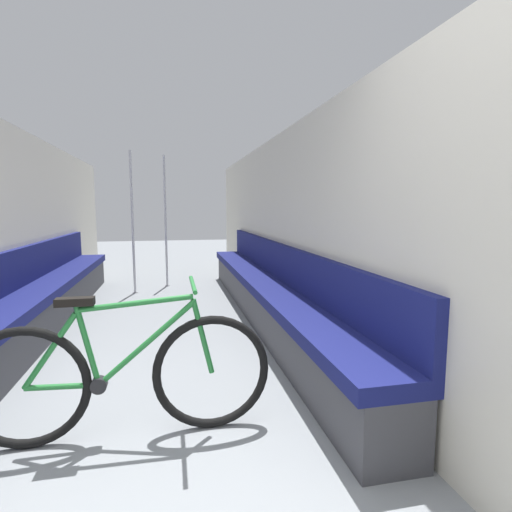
{
  "coord_description": "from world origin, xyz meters",
  "views": [
    {
      "loc": [
        0.16,
        -1.18,
        1.33
      ],
      "look_at": [
        0.82,
        1.93,
        0.94
      ],
      "focal_mm": 28.0,
      "sensor_mm": 36.0,
      "label": 1
    }
  ],
  "objects": [
    {
      "name": "bench_seat_row_right",
      "position": [
        1.23,
        3.3,
        0.31
      ],
      "size": [
        0.45,
        5.75,
        0.9
      ],
      "color": "#3D3D42",
      "rests_on": "ground"
    },
    {
      "name": "wall_left",
      "position": [
        -1.49,
        3.25,
        1.09
      ],
      "size": [
        0.1,
        9.71,
        2.19
      ],
      "primitive_type": "cube",
      "color": "beige",
      "rests_on": "ground"
    },
    {
      "name": "wall_right",
      "position": [
        1.49,
        3.25,
        1.09
      ],
      "size": [
        0.1,
        9.71,
        2.19
      ],
      "primitive_type": "cube",
      "color": "beige",
      "rests_on": "ground"
    },
    {
      "name": "grab_pole_near",
      "position": [
        -0.41,
        5.15,
        1.06
      ],
      "size": [
        0.08,
        0.08,
        2.17
      ],
      "color": "gray",
      "rests_on": "ground"
    },
    {
      "name": "bench_seat_row_left",
      "position": [
        -1.23,
        3.3,
        0.31
      ],
      "size": [
        0.45,
        5.75,
        0.9
      ],
      "color": "#3D3D42",
      "rests_on": "ground"
    },
    {
      "name": "grab_pole_far",
      "position": [
        0.08,
        5.62,
        1.06
      ],
      "size": [
        0.08,
        0.08,
        2.17
      ],
      "color": "gray",
      "rests_on": "ground"
    },
    {
      "name": "bicycle",
      "position": [
        -0.14,
        1.1,
        0.37
      ],
      "size": [
        1.71,
        0.46,
        0.9
      ],
      "rotation": [
        0.0,
        0.0,
        0.07
      ],
      "color": "black",
      "rests_on": "ground"
    }
  ]
}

